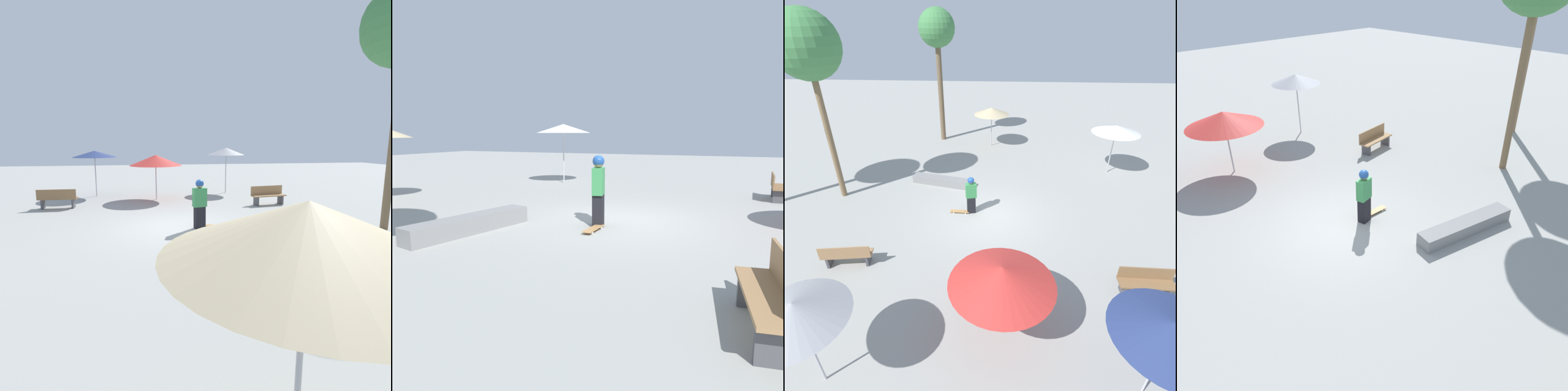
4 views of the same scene
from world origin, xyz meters
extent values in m
plane|color=#9E9E99|center=(0.00, 0.00, 0.00)|extent=(60.00, 60.00, 0.00)
cube|color=black|center=(0.66, -0.26, 0.37)|extent=(0.38, 0.31, 0.74)
cube|color=#388C4C|center=(0.66, -0.26, 1.04)|extent=(0.48, 0.33, 0.61)
sphere|color=tan|center=(0.66, -0.26, 1.47)|extent=(0.24, 0.24, 0.24)
sphere|color=#1E478C|center=(0.66, -0.26, 1.50)|extent=(0.27, 0.27, 0.27)
cube|color=#B7844C|center=(1.14, -0.19, 0.06)|extent=(0.81, 0.24, 0.02)
cylinder|color=silver|center=(1.39, -0.11, 0.03)|extent=(0.06, 0.03, 0.05)
cylinder|color=silver|center=(1.38, -0.28, 0.03)|extent=(0.06, 0.03, 0.05)
cylinder|color=silver|center=(0.89, -0.09, 0.03)|extent=(0.06, 0.03, 0.05)
cylinder|color=silver|center=(0.89, -0.26, 0.03)|extent=(0.06, 0.03, 0.05)
cube|color=gray|center=(2.26, -2.61, 0.19)|extent=(3.00, 1.16, 0.37)
cube|color=#47474C|center=(-5.44, 3.84, 0.20)|extent=(0.09, 0.40, 0.40)
cube|color=#47474C|center=(-4.19, 3.82, 0.20)|extent=(0.09, 0.40, 0.40)
cube|color=olive|center=(-4.82, 3.83, 0.42)|extent=(1.61, 0.46, 0.05)
cube|color=olive|center=(-4.82, 3.63, 0.65)|extent=(1.60, 0.06, 0.40)
cube|color=#47474C|center=(5.07, 3.17, 0.20)|extent=(0.13, 0.40, 0.40)
cube|color=#47474C|center=(3.83, 3.00, 0.20)|extent=(0.13, 0.40, 0.40)
cube|color=#9E754C|center=(4.45, 3.08, 0.42)|extent=(1.65, 0.66, 0.05)
cube|color=#9E754C|center=(4.42, 3.28, 0.65)|extent=(1.59, 0.26, 0.40)
cylinder|color=#B7B7BC|center=(-3.65, 6.69, 1.14)|extent=(0.05, 0.05, 2.28)
cone|color=navy|center=(-3.65, 6.69, 2.23)|extent=(2.25, 2.25, 0.34)
cylinder|color=#B7B7BC|center=(3.40, 6.78, 1.20)|extent=(0.05, 0.05, 2.39)
cone|color=#99999E|center=(3.40, 6.78, 2.33)|extent=(2.04, 2.04, 0.40)
cylinder|color=#B7B7BC|center=(-0.56, 5.28, 1.02)|extent=(0.05, 0.05, 2.03)
cone|color=red|center=(-0.56, 5.28, 1.95)|extent=(2.58, 2.58, 0.52)
cylinder|color=#B7B7BC|center=(0.05, -7.97, 1.13)|extent=(0.05, 0.05, 2.26)
cone|color=#C6B289|center=(0.05, -7.97, 2.19)|extent=(2.12, 2.12, 0.41)
camera|label=1|loc=(-1.06, -9.86, 2.79)|focal=28.00mm
camera|label=2|loc=(8.66, 2.81, 2.10)|focal=35.00mm
camera|label=3|loc=(-0.35, 10.43, 7.15)|focal=28.00mm
camera|label=4|loc=(-5.53, -6.93, 6.26)|focal=35.00mm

